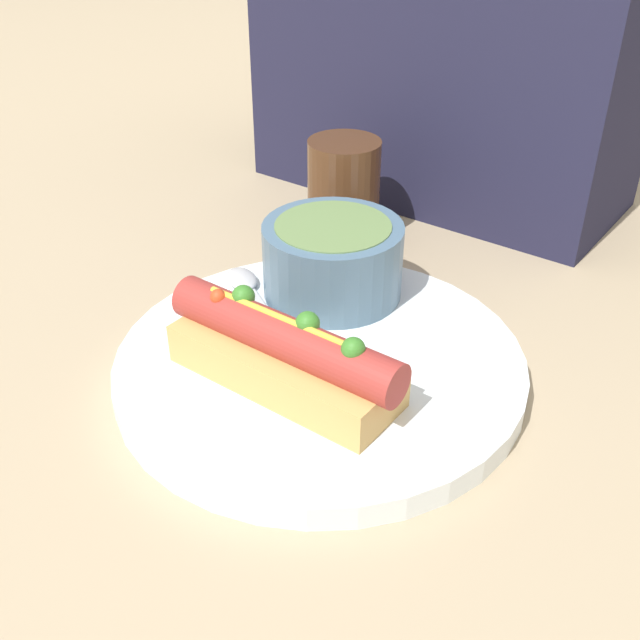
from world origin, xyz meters
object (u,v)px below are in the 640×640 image
object	(u,v)px
hot_dog	(290,356)
spoon	(254,297)
soup_bowl	(333,256)
drinking_glass	(344,192)

from	to	relation	value
hot_dog	spoon	size ratio (longest dim) A/B	1.14
soup_bowl	spoon	distance (m)	0.07
soup_bowl	drinking_glass	size ratio (longest dim) A/B	1.13
hot_dog	drinking_glass	size ratio (longest dim) A/B	1.80
hot_dog	spoon	bearing A→B (deg)	143.82
soup_bowl	spoon	size ratio (longest dim) A/B	0.72
soup_bowl	drinking_glass	distance (m)	0.13
hot_dog	soup_bowl	world-z (taller)	soup_bowl
spoon	drinking_glass	xyz separation A→B (m)	(-0.03, 0.16, 0.03)
soup_bowl	spoon	world-z (taller)	soup_bowl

